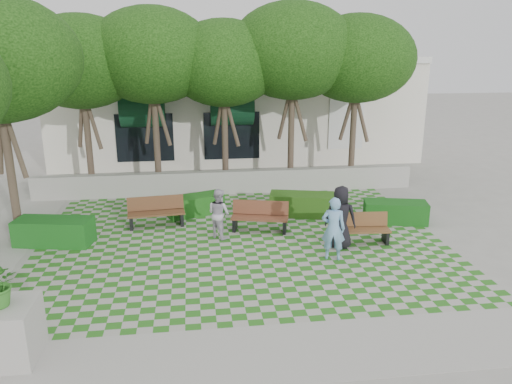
{
  "coord_description": "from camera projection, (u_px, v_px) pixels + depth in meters",
  "views": [
    {
      "loc": [
        -1.4,
        -12.9,
        5.71
      ],
      "look_at": [
        0.5,
        1.5,
        1.4
      ],
      "focal_mm": 35.0,
      "sensor_mm": 36.0,
      "label": 1
    }
  ],
  "objects": [
    {
      "name": "hedge_midleft",
      "position": [
        195.0,
        205.0,
        17.34
      ],
      "size": [
        2.08,
        1.43,
        0.68
      ],
      "primitive_type": "cube",
      "rotation": [
        0.0,
        0.0,
        0.38
      ],
      "color": "#185115",
      "rests_on": "ground"
    },
    {
      "name": "bench_mid",
      "position": [
        260.0,
        217.0,
        15.81
      ],
      "size": [
        1.88,
        1.02,
        0.94
      ],
      "rotation": [
        0.0,
        0.0,
        -0.25
      ],
      "color": "brown",
      "rests_on": "ground"
    },
    {
      "name": "lawn",
      "position": [
        242.0,
        242.0,
        15.0
      ],
      "size": [
        12.0,
        12.0,
        0.0
      ],
      "primitive_type": "plane",
      "color": "#2B721E",
      "rests_on": "ground"
    },
    {
      "name": "person_blue",
      "position": [
        333.0,
        229.0,
        13.57
      ],
      "size": [
        0.74,
        0.58,
        1.79
      ],
      "primitive_type": "imported",
      "rotation": [
        0.0,
        0.0,
        2.87
      ],
      "color": "#75A8D6",
      "rests_on": "ground"
    },
    {
      "name": "retaining_wall",
      "position": [
        228.0,
        182.0,
        19.82
      ],
      "size": [
        15.0,
        0.36,
        0.9
      ],
      "primitive_type": "cube",
      "color": "#9E9B93",
      "rests_on": "ground"
    },
    {
      "name": "hedge_east",
      "position": [
        395.0,
        212.0,
        16.57
      ],
      "size": [
        2.17,
        1.26,
        0.71
      ],
      "primitive_type": "cube",
      "rotation": [
        0.0,
        0.0,
        -0.23
      ],
      "color": "#134A16",
      "rests_on": "ground"
    },
    {
      "name": "bench_east",
      "position": [
        360.0,
        229.0,
        14.84
      ],
      "size": [
        1.74,
        0.69,
        0.9
      ],
      "rotation": [
        0.0,
        0.0,
        -0.07
      ],
      "color": "brown",
      "rests_on": "ground"
    },
    {
      "name": "person_white",
      "position": [
        219.0,
        213.0,
        15.16
      ],
      "size": [
        0.94,
        0.95,
        1.54
      ],
      "primitive_type": "imported",
      "rotation": [
        0.0,
        0.0,
        2.3
      ],
      "color": "silver",
      "rests_on": "ground"
    },
    {
      "name": "ground",
      "position": [
        245.0,
        255.0,
        14.06
      ],
      "size": [
        90.0,
        90.0,
        0.0
      ],
      "primitive_type": "plane",
      "color": "gray",
      "rests_on": "ground"
    },
    {
      "name": "bench_west",
      "position": [
        156.0,
        212.0,
        16.22
      ],
      "size": [
        1.87,
        0.78,
        0.95
      ],
      "rotation": [
        0.0,
        0.0,
        0.1
      ],
      "color": "#53321C",
      "rests_on": "ground"
    },
    {
      "name": "planter_front",
      "position": [
        4.0,
        321.0,
        9.21
      ],
      "size": [
        1.14,
        1.14,
        1.99
      ],
      "rotation": [
        0.0,
        0.0,
        -0.02
      ],
      "color": "#9E9B93",
      "rests_on": "ground"
    },
    {
      "name": "hedge_midright",
      "position": [
        302.0,
        204.0,
        17.25
      ],
      "size": [
        2.35,
        1.39,
        0.77
      ],
      "primitive_type": "cube",
      "rotation": [
        0.0,
        0.0,
        -0.24
      ],
      "color": "#224B14",
      "rests_on": "ground"
    },
    {
      "name": "hedge_west",
      "position": [
        54.0,
        232.0,
        14.75
      ],
      "size": [
        2.35,
        1.29,
        0.78
      ],
      "primitive_type": "cube",
      "rotation": [
        0.0,
        0.0,
        -0.19
      ],
      "color": "#155119",
      "rests_on": "ground"
    },
    {
      "name": "building",
      "position": [
        233.0,
        106.0,
        26.84
      ],
      "size": [
        18.0,
        8.92,
        5.15
      ],
      "color": "silver",
      "rests_on": "ground"
    },
    {
      "name": "tree_row",
      "position": [
        175.0,
        60.0,
        18.01
      ],
      "size": [
        17.7,
        13.4,
        7.41
      ],
      "color": "#47382B",
      "rests_on": "ground"
    },
    {
      "name": "sidewalk_south",
      "position": [
        272.0,
        353.0,
        9.59
      ],
      "size": [
        16.0,
        2.0,
        0.01
      ],
      "primitive_type": "cube",
      "color": "#9E9B93",
      "rests_on": "ground"
    },
    {
      "name": "person_dark",
      "position": [
        340.0,
        217.0,
        14.36
      ],
      "size": [
        1.05,
        0.87,
        1.85
      ],
      "primitive_type": "imported",
      "rotation": [
        0.0,
        0.0,
        2.77
      ],
      "color": "black",
      "rests_on": "ground"
    }
  ]
}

